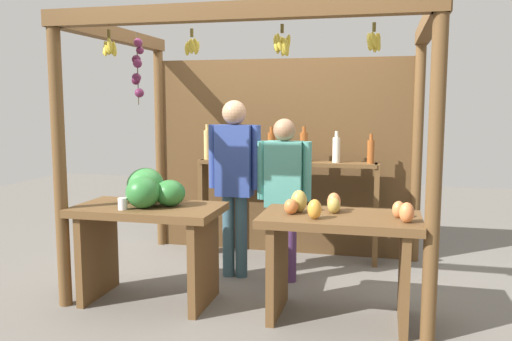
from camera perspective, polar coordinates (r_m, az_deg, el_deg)
name	(u,v)px	position (r m, az deg, el deg)	size (l,w,h in m)	color
ground_plane	(261,280)	(4.88, 0.53, -11.61)	(12.00, 12.00, 0.00)	slate
market_stall	(270,129)	(5.02, 1.56, 4.43)	(2.84, 1.99, 2.25)	brown
fruit_counter_left	(149,218)	(4.31, -11.36, -5.02)	(1.14, 0.68, 1.05)	brown
fruit_counter_right	(339,243)	(3.94, 8.88, -7.70)	(1.14, 0.64, 0.94)	brown
bottle_shelf_unit	(286,182)	(5.35, 3.28, -1.21)	(1.82, 0.22, 1.36)	brown
vendor_man	(235,172)	(4.77, -2.31, -0.20)	(0.48, 0.22, 1.60)	#34525E
vendor_woman	(284,186)	(4.66, 3.02, -1.71)	(0.48, 0.20, 1.45)	#4F2D58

